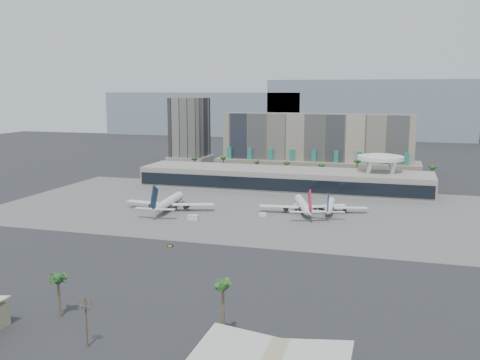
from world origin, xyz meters
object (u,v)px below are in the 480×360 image
(airliner_left, at_px, (168,202))
(taxiway_sign, at_px, (170,246))
(airliner_centre, at_px, (303,205))
(service_vehicle_a, at_px, (193,217))
(airliner_right, at_px, (330,206))
(service_vehicle_b, at_px, (262,215))
(utility_pole, at_px, (86,318))

(airliner_left, distance_m, taxiway_sign, 62.32)
(airliner_centre, relative_size, service_vehicle_a, 8.74)
(airliner_centre, height_order, airliner_right, airliner_centre)
(service_vehicle_a, bearing_deg, airliner_left, 138.06)
(airliner_centre, xyz_separation_m, service_vehicle_b, (-16.97, -12.50, -2.94))
(airliner_left, height_order, airliner_right, airliner_left)
(utility_pole, height_order, airliner_centre, airliner_centre)
(airliner_right, height_order, service_vehicle_a, airliner_right)
(utility_pole, xyz_separation_m, airliner_right, (36.20, 152.62, -3.94))
(airliner_centre, bearing_deg, service_vehicle_a, -166.74)
(airliner_centre, relative_size, service_vehicle_b, 12.84)
(utility_pole, distance_m, airliner_centre, 150.12)
(airliner_left, bearing_deg, airliner_right, 8.10)
(utility_pole, height_order, taxiway_sign, utility_pole)
(taxiway_sign, bearing_deg, airliner_left, 107.90)
(utility_pole, relative_size, service_vehicle_b, 3.68)
(airliner_right, relative_size, service_vehicle_a, 7.67)
(taxiway_sign, bearing_deg, airliner_right, 49.29)
(service_vehicle_b, distance_m, taxiway_sign, 61.14)
(airliner_centre, height_order, service_vehicle_a, airliner_centre)
(airliner_centre, distance_m, service_vehicle_b, 21.28)
(service_vehicle_a, distance_m, service_vehicle_b, 32.42)
(service_vehicle_a, distance_m, taxiway_sign, 42.29)
(utility_pole, bearing_deg, service_vehicle_b, 86.97)
(airliner_left, bearing_deg, taxiway_sign, -70.49)
(airliner_left, relative_size, service_vehicle_b, 14.12)
(airliner_left, bearing_deg, airliner_centre, 6.65)
(utility_pole, height_order, service_vehicle_a, utility_pole)
(taxiway_sign, bearing_deg, airliner_centre, 54.66)
(airliner_centre, xyz_separation_m, service_vehicle_a, (-45.37, -28.14, -2.61))
(airliner_left, bearing_deg, utility_pole, -78.52)
(airliner_centre, bearing_deg, utility_pole, -117.81)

